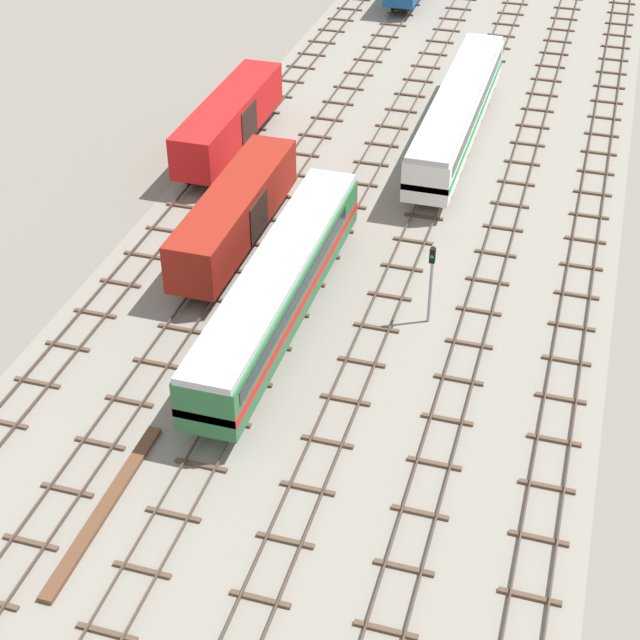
# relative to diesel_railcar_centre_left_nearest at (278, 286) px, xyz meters

# --- Properties ---
(ground_plane) EXTENTS (480.00, 480.00, 0.00)m
(ground_plane) POSITION_rel_diesel_railcar_centre_left_nearest_xyz_m (2.42, 22.85, -2.60)
(ground_plane) COLOR slate
(ballast_bed) EXTENTS (28.18, 176.00, 0.01)m
(ballast_bed) POSITION_rel_diesel_railcar_centre_left_nearest_xyz_m (2.42, 22.85, -2.59)
(ballast_bed) COLOR gray
(ballast_bed) RESTS_ON ground
(track_far_left) EXTENTS (2.40, 126.00, 0.29)m
(track_far_left) POSITION_rel_diesel_railcar_centre_left_nearest_xyz_m (-9.67, 23.85, -2.46)
(track_far_left) COLOR #47382D
(track_far_left) RESTS_ON ground
(track_left) EXTENTS (2.40, 126.00, 0.29)m
(track_left) POSITION_rel_diesel_railcar_centre_left_nearest_xyz_m (-4.84, 23.85, -2.46)
(track_left) COLOR #47382D
(track_left) RESTS_ON ground
(track_centre_left) EXTENTS (2.40, 126.00, 0.29)m
(track_centre_left) POSITION_rel_diesel_railcar_centre_left_nearest_xyz_m (0.00, 23.85, -2.46)
(track_centre_left) COLOR #47382D
(track_centre_left) RESTS_ON ground
(track_centre) EXTENTS (2.40, 126.00, 0.29)m
(track_centre) POSITION_rel_diesel_railcar_centre_left_nearest_xyz_m (4.84, 23.85, -2.46)
(track_centre) COLOR #47382D
(track_centre) RESTS_ON ground
(track_centre_right) EXTENTS (2.40, 126.00, 0.29)m
(track_centre_right) POSITION_rel_diesel_railcar_centre_left_nearest_xyz_m (9.67, 23.85, -2.46)
(track_centre_right) COLOR #47382D
(track_centre_right) RESTS_ON ground
(track_right) EXTENTS (2.40, 126.00, 0.29)m
(track_right) POSITION_rel_diesel_railcar_centre_left_nearest_xyz_m (14.51, 23.85, -2.46)
(track_right) COLOR #47382D
(track_right) RESTS_ON ground
(diesel_railcar_centre_left_nearest) EXTENTS (2.96, 20.50, 3.80)m
(diesel_railcar_centre_left_nearest) POSITION_rel_diesel_railcar_centre_left_nearest_xyz_m (0.00, 0.00, 0.00)
(diesel_railcar_centre_left_nearest) COLOR #286638
(diesel_railcar_centre_left_nearest) RESTS_ON ground
(freight_boxcar_left_near) EXTENTS (2.87, 14.00, 3.60)m
(freight_boxcar_left_near) POSITION_rel_diesel_railcar_centre_left_nearest_xyz_m (-4.83, 6.72, -0.15)
(freight_boxcar_left_near) COLOR maroon
(freight_boxcar_left_near) RESTS_ON ground
(freight_boxcar_far_left_mid) EXTENTS (2.87, 14.00, 3.60)m
(freight_boxcar_far_left_mid) POSITION_rel_diesel_railcar_centre_left_nearest_xyz_m (-9.67, 18.47, -0.15)
(freight_boxcar_far_left_mid) COLOR red
(freight_boxcar_far_left_mid) RESTS_ON ground
(passenger_coach_centre_midfar) EXTENTS (2.96, 22.00, 3.80)m
(passenger_coach_centre_midfar) POSITION_rel_diesel_railcar_centre_left_nearest_xyz_m (4.84, 23.87, 0.02)
(passenger_coach_centre_midfar) COLOR white
(passenger_coach_centre_midfar) RESTS_ON ground
(signal_post_nearest) EXTENTS (0.28, 0.47, 4.65)m
(signal_post_nearest) POSITION_rel_diesel_railcar_centre_left_nearest_xyz_m (7.26, 2.70, 0.40)
(signal_post_nearest) COLOR gray
(signal_post_nearest) RESTS_ON ground
(spare_rail_bundle) EXTENTS (0.60, 10.00, 0.24)m
(spare_rail_bundle) POSITION_rel_diesel_railcar_centre_left_nearest_xyz_m (-2.85, -14.12, -2.48)
(spare_rail_bundle) COLOR brown
(spare_rail_bundle) RESTS_ON ground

